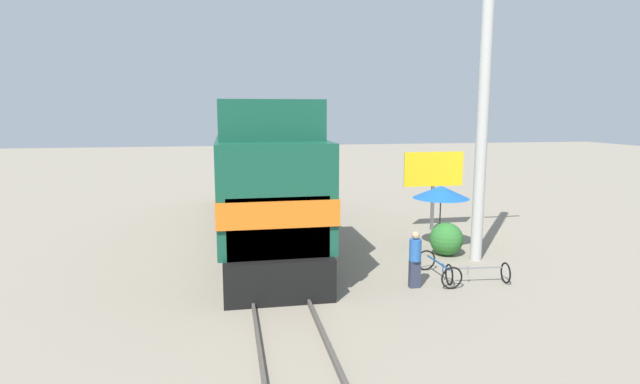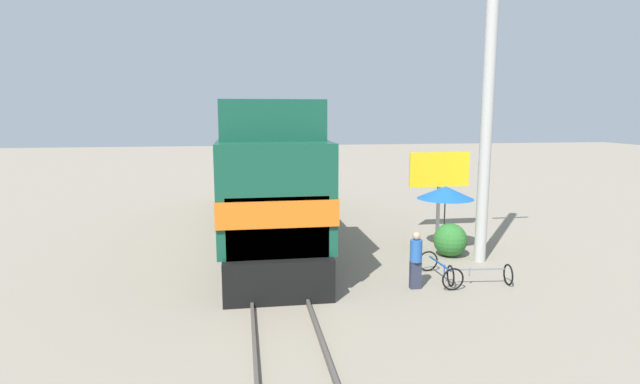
% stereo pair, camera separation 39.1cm
% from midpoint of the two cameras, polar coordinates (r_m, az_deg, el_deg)
% --- Properties ---
extents(ground_plane, '(120.00, 120.00, 0.00)m').
position_cam_midpoint_polar(ground_plane, '(17.22, -5.03, -7.63)').
color(ground_plane, gray).
extents(rail_near, '(0.08, 38.64, 0.15)m').
position_cam_midpoint_polar(rail_near, '(17.17, -7.44, -7.47)').
color(rail_near, '#4C4742').
rests_on(rail_near, ground_plane).
extents(rail_far, '(0.08, 38.64, 0.15)m').
position_cam_midpoint_polar(rail_far, '(17.26, -2.64, -7.31)').
color(rail_far, '#4C4742').
rests_on(rail_far, ground_plane).
extents(locomotive, '(3.20, 16.66, 5.30)m').
position_cam_midpoint_polar(locomotive, '(20.23, -5.81, 1.37)').
color(locomotive, black).
rests_on(locomotive, ground_plane).
extents(utility_pole, '(1.80, 0.38, 11.10)m').
position_cam_midpoint_polar(utility_pole, '(17.15, 19.31, 10.83)').
color(utility_pole, '#B2B2AD').
rests_on(utility_pole, ground_plane).
extents(vendor_umbrella, '(2.03, 2.03, 2.31)m').
position_cam_midpoint_polar(vendor_umbrella, '(18.61, 14.73, -0.07)').
color(vendor_umbrella, '#4C4C4C').
rests_on(vendor_umbrella, ground_plane).
extents(billboard_sign, '(2.59, 0.12, 3.32)m').
position_cam_midpoint_polar(billboard_sign, '(21.38, 14.01, 2.15)').
color(billboard_sign, '#595959').
rests_on(billboard_sign, ground_plane).
extents(shrub_cluster, '(1.16, 1.16, 1.16)m').
position_cam_midpoint_polar(shrub_cluster, '(17.97, 15.26, -5.31)').
color(shrub_cluster, '#2D722D').
rests_on(shrub_cluster, ground_plane).
extents(person_bystander, '(0.34, 0.34, 1.64)m').
position_cam_midpoint_polar(person_bystander, '(14.45, 11.67, -7.41)').
color(person_bystander, '#2D3347').
rests_on(person_bystander, ground_plane).
extents(bicycle, '(0.71, 1.82, 0.65)m').
position_cam_midpoint_polar(bicycle, '(15.44, 14.25, -8.56)').
color(bicycle, black).
rests_on(bicycle, ground_plane).
extents(bicycle_spare, '(1.80, 0.78, 0.62)m').
position_cam_midpoint_polar(bicycle_spare, '(15.31, 18.47, -8.97)').
color(bicycle_spare, black).
rests_on(bicycle_spare, ground_plane).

